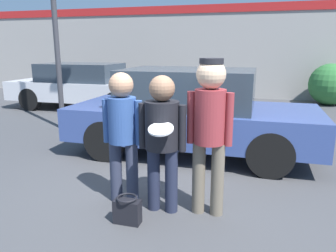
# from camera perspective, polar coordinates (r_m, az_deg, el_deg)

# --- Properties ---
(ground_plane) EXTENTS (56.00, 56.00, 0.00)m
(ground_plane) POSITION_cam_1_polar(r_m,az_deg,el_deg) (4.48, -0.71, -11.72)
(ground_plane) COLOR #3F3F42
(storefront_building) EXTENTS (24.00, 0.22, 3.48)m
(storefront_building) POSITION_cam_1_polar(r_m,az_deg,el_deg) (13.03, 11.13, 12.68)
(storefront_building) COLOR gray
(storefront_building) RESTS_ON ground
(person_left) EXTENTS (0.51, 0.34, 1.63)m
(person_left) POSITION_cam_1_polar(r_m,az_deg,el_deg) (4.00, -7.93, -0.34)
(person_left) COLOR #2D3347
(person_left) RESTS_ON ground
(person_middle_with_frisbee) EXTENTS (0.56, 0.61, 1.62)m
(person_middle_with_frisbee) POSITION_cam_1_polar(r_m,az_deg,el_deg) (3.74, -1.02, -1.13)
(person_middle_with_frisbee) COLOR #1E2338
(person_middle_with_frisbee) RESTS_ON ground
(person_right) EXTENTS (0.52, 0.35, 1.80)m
(person_right) POSITION_cam_1_polar(r_m,az_deg,el_deg) (3.67, 7.27, 0.60)
(person_right) COLOR #665B4C
(person_right) RESTS_ON ground
(parked_car_near) EXTENTS (4.38, 1.86, 1.54)m
(parked_car_near) POSITION_cam_1_polar(r_m,az_deg,el_deg) (5.95, 4.08, 2.46)
(parked_car_near) COLOR #334784
(parked_car_near) RESTS_ON ground
(parked_car_far) EXTENTS (4.66, 1.81, 1.42)m
(parked_car_far) POSITION_cam_1_polar(r_m,az_deg,el_deg) (10.81, -14.50, 6.83)
(parked_car_far) COLOR silver
(parked_car_far) RESTS_ON ground
(shrub) EXTENTS (1.39, 1.39, 1.39)m
(shrub) POSITION_cam_1_polar(r_m,az_deg,el_deg) (12.36, 26.39, 6.51)
(shrub) COLOR #2D6B33
(shrub) RESTS_ON ground
(handbag) EXTENTS (0.30, 0.23, 0.31)m
(handbag) POSITION_cam_1_polar(r_m,az_deg,el_deg) (3.78, -7.10, -14.39)
(handbag) COLOR black
(handbag) RESTS_ON ground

